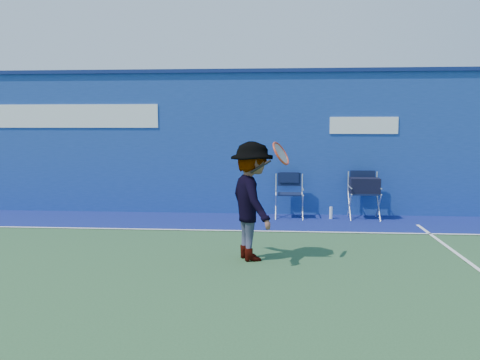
# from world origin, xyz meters

# --- Properties ---
(ground) EXTENTS (80.00, 80.00, 0.00)m
(ground) POSITION_xyz_m (0.00, 0.00, 0.00)
(ground) COLOR #2B512D
(ground) RESTS_ON ground
(stadium_wall) EXTENTS (24.00, 0.50, 3.08)m
(stadium_wall) POSITION_xyz_m (-0.00, 5.20, 1.55)
(stadium_wall) COLOR navy
(stadium_wall) RESTS_ON ground
(out_of_bounds_strip) EXTENTS (24.00, 1.80, 0.01)m
(out_of_bounds_strip) POSITION_xyz_m (0.00, 4.10, 0.00)
(out_of_bounds_strip) COLOR navy
(out_of_bounds_strip) RESTS_ON ground
(court_lines) EXTENTS (24.00, 12.00, 0.01)m
(court_lines) POSITION_xyz_m (0.00, 0.60, 0.01)
(court_lines) COLOR white
(court_lines) RESTS_ON out_of_bounds_strip
(directors_chair_left) EXTENTS (0.55, 0.51, 0.93)m
(directors_chair_left) POSITION_xyz_m (2.06, 4.60, 0.31)
(directors_chair_left) COLOR silver
(directors_chair_left) RESTS_ON ground
(directors_chair_right) EXTENTS (0.58, 0.52, 0.97)m
(directors_chair_right) POSITION_xyz_m (3.58, 4.58, 0.41)
(directors_chair_right) COLOR silver
(directors_chair_right) RESTS_ON ground
(water_bottle) EXTENTS (0.07, 0.07, 0.25)m
(water_bottle) POSITION_xyz_m (2.91, 4.53, 0.13)
(water_bottle) COLOR silver
(water_bottle) RESTS_ON ground
(tennis_player) EXTENTS (1.06, 1.25, 1.69)m
(tennis_player) POSITION_xyz_m (1.47, 1.33, 0.85)
(tennis_player) COLOR #EA4738
(tennis_player) RESTS_ON ground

